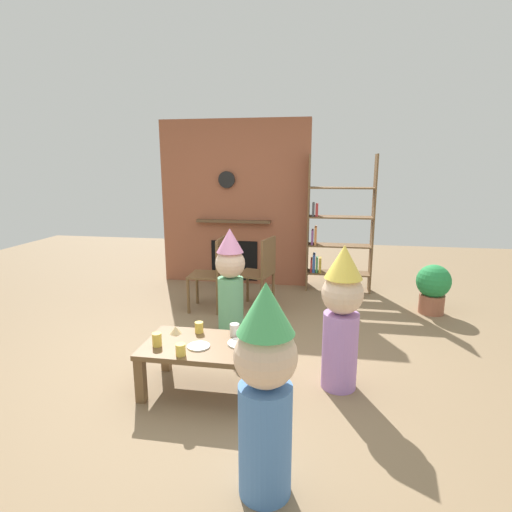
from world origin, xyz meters
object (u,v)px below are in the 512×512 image
(dining_chair_middle, at_px, (261,269))
(paper_plate_front, at_px, (199,346))
(child_by_the_chairs, at_px, (230,278))
(paper_cup_far_right, at_px, (181,350))
(child_with_cone_hat, at_px, (265,387))
(paper_cup_near_left, at_px, (199,327))
(bookshelf, at_px, (335,231))
(paper_cup_center, at_px, (260,333))
(paper_cup_near_right, at_px, (235,330))
(paper_plate_rear, at_px, (241,343))
(coffee_table, at_px, (205,351))
(dining_chair_left, at_px, (214,270))
(potted_plant_tall, at_px, (433,287))
(child_in_pink, at_px, (341,314))
(paper_cup_far_left, at_px, (157,340))
(birthday_cake_slice, at_px, (176,330))

(dining_chair_middle, bearing_deg, paper_plate_front, 99.32)
(child_by_the_chairs, bearing_deg, paper_cup_far_right, -5.40)
(paper_cup_far_right, distance_m, child_with_cone_hat, 1.05)
(paper_cup_near_left, xyz_separation_m, paper_cup_far_right, (-0.01, -0.42, -0.00))
(bookshelf, bearing_deg, paper_cup_center, -103.35)
(paper_cup_near_right, height_order, paper_cup_far_right, paper_cup_near_right)
(paper_plate_rear, distance_m, child_with_cone_hat, 1.07)
(bookshelf, xyz_separation_m, child_with_cone_hat, (-0.43, -3.82, -0.23))
(bookshelf, relative_size, coffee_table, 1.99)
(paper_cup_near_right, height_order, child_with_cone_hat, child_with_cone_hat)
(child_with_cone_hat, relative_size, dining_chair_left, 1.32)
(coffee_table, height_order, paper_cup_center, paper_cup_center)
(paper_cup_near_right, xyz_separation_m, child_with_cone_hat, (0.41, -1.13, 0.19))
(paper_cup_far_right, xyz_separation_m, paper_plate_rear, (0.39, 0.26, -0.04))
(paper_cup_center, bearing_deg, paper_cup_far_right, -142.14)
(paper_cup_center, bearing_deg, dining_chair_middle, 98.46)
(coffee_table, xyz_separation_m, paper_cup_far_right, (-0.12, -0.22, 0.11))
(paper_cup_center, distance_m, dining_chair_middle, 1.74)
(paper_plate_rear, bearing_deg, paper_cup_near_right, 119.29)
(dining_chair_middle, bearing_deg, child_by_the_chairs, 88.87)
(paper_cup_near_left, bearing_deg, potted_plant_tall, 39.45)
(bookshelf, bearing_deg, potted_plant_tall, -33.68)
(bookshelf, relative_size, dining_chair_left, 2.11)
(bookshelf, relative_size, paper_cup_near_right, 18.74)
(bookshelf, bearing_deg, paper_cup_near_right, -107.52)
(paper_cup_near_left, height_order, paper_cup_near_right, paper_cup_near_right)
(paper_plate_rear, xyz_separation_m, potted_plant_tall, (1.93, 2.06, -0.06))
(child_by_the_chairs, height_order, potted_plant_tall, child_by_the_chairs)
(paper_cup_near_left, distance_m, paper_plate_front, 0.28)
(paper_cup_near_left, relative_size, child_in_pink, 0.08)
(bookshelf, height_order, coffee_table, bookshelf)
(paper_cup_center, bearing_deg, paper_plate_front, -150.23)
(paper_cup_center, relative_size, paper_cup_far_left, 0.83)
(child_with_cone_hat, bearing_deg, child_by_the_chairs, -15.01)
(child_by_the_chairs, height_order, dining_chair_middle, child_by_the_chairs)
(birthday_cake_slice, bearing_deg, child_by_the_chairs, 77.01)
(paper_cup_near_right, bearing_deg, bookshelf, 72.48)
(paper_cup_near_right, bearing_deg, child_by_the_chairs, 104.84)
(birthday_cake_slice, relative_size, potted_plant_tall, 0.17)
(paper_plate_front, height_order, paper_plate_rear, same)
(birthday_cake_slice, relative_size, child_with_cone_hat, 0.08)
(paper_plate_front, bearing_deg, bookshelf, 69.92)
(paper_plate_rear, bearing_deg, child_in_pink, 12.75)
(birthday_cake_slice, height_order, child_by_the_chairs, child_by_the_chairs)
(child_in_pink, bearing_deg, child_by_the_chairs, -52.16)
(coffee_table, height_order, child_in_pink, child_in_pink)
(bookshelf, xyz_separation_m, child_by_the_chairs, (-1.11, -1.72, -0.26))
(child_with_cone_hat, height_order, child_in_pink, child_with_cone_hat)
(birthday_cake_slice, bearing_deg, paper_plate_front, -38.94)
(dining_chair_left, bearing_deg, paper_cup_near_right, 110.12)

